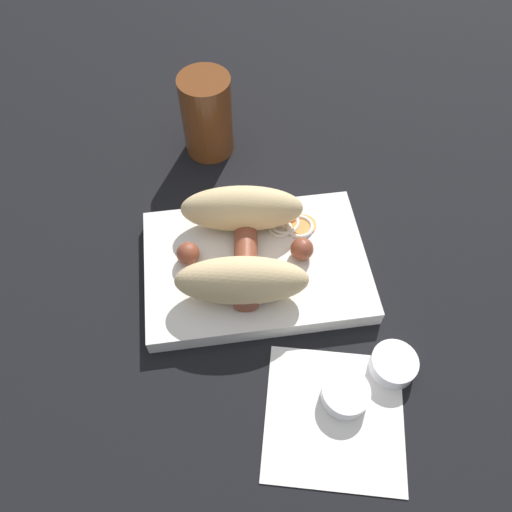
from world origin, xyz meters
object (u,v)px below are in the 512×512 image
food_tray (256,266)px  drink_glass (207,115)px  sausage (245,253)px  bread_roll (242,243)px  condiment_cup_far (393,365)px  condiment_cup_near (345,395)px

food_tray → drink_glass: drink_glass is taller
food_tray → sausage: 0.03m
bread_roll → condiment_cup_far: (0.14, -0.15, -0.04)m
bread_roll → condiment_cup_far: 0.21m
drink_glass → sausage: bearing=-83.4°
condiment_cup_near → condiment_cup_far: same height
food_tray → condiment_cup_far: (0.13, -0.14, -0.00)m
condiment_cup_near → condiment_cup_far: (0.06, 0.02, 0.00)m
food_tray → condiment_cup_near: (0.07, -0.17, -0.00)m
food_tray → bread_roll: size_ratio=1.59×
food_tray → sausage: (-0.01, 0.00, 0.03)m
food_tray → drink_glass: size_ratio=2.25×
food_tray → drink_glass: bearing=99.6°
condiment_cup_far → drink_glass: 0.40m
food_tray → bread_roll: bread_roll is taller
condiment_cup_near → condiment_cup_far: 0.06m
condiment_cup_far → condiment_cup_near: bearing=-157.4°
bread_roll → food_tray: bearing=-22.2°
sausage → drink_glass: 0.22m
drink_glass → bread_roll: bearing=-84.2°
condiment_cup_near → food_tray: bearing=112.6°
bread_roll → condiment_cup_near: (0.09, -0.18, -0.04)m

